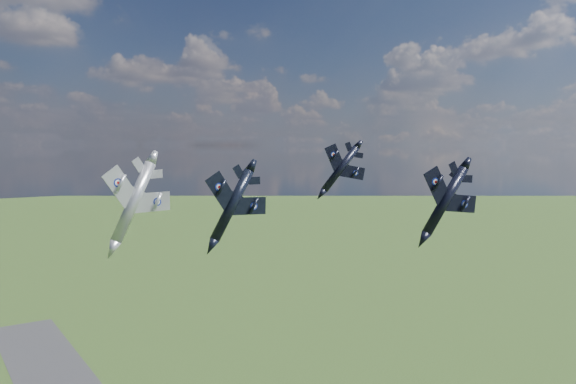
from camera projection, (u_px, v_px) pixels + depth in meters
jet_lead_navy at (232, 205)px, 73.40m from camera, size 11.71×15.05×7.40m
jet_right_navy at (445, 201)px, 67.77m from camera, size 11.89×14.59×7.27m
jet_high_navy at (340, 169)px, 97.00m from camera, size 12.85×15.20×7.84m
jet_left_silver at (133, 202)px, 75.32m from camera, size 13.56×17.21×8.11m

